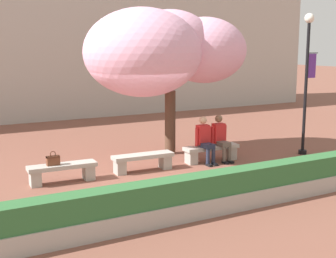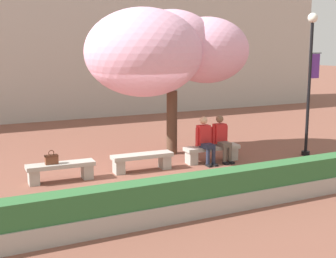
% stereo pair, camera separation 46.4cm
% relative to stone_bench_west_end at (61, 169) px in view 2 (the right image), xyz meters
% --- Properties ---
extents(ground_plane, '(100.00, 100.00, 0.00)m').
position_rel_stone_bench_west_end_xyz_m(ground_plane, '(2.12, 0.00, -0.30)').
color(ground_plane, brown).
extents(building_facade, '(28.00, 4.00, 8.12)m').
position_rel_stone_bench_west_end_xyz_m(building_facade, '(2.12, 11.05, 3.77)').
color(building_facade, '#B7B2A8').
rests_on(building_facade, ground).
extents(stone_bench_west_end, '(1.63, 0.50, 0.45)m').
position_rel_stone_bench_west_end_xyz_m(stone_bench_west_end, '(0.00, 0.00, 0.00)').
color(stone_bench_west_end, '#ADA89E').
rests_on(stone_bench_west_end, ground).
extents(stone_bench_near_west, '(1.63, 0.50, 0.45)m').
position_rel_stone_bench_west_end_xyz_m(stone_bench_near_west, '(2.12, 0.00, 0.00)').
color(stone_bench_near_west, '#ADA89E').
rests_on(stone_bench_near_west, ground).
extents(stone_bench_center, '(1.63, 0.50, 0.45)m').
position_rel_stone_bench_west_end_xyz_m(stone_bench_center, '(4.23, 0.00, 0.00)').
color(stone_bench_center, '#ADA89E').
rests_on(stone_bench_center, ground).
extents(person_seated_left, '(0.51, 0.68, 1.29)m').
position_rel_stone_bench_west_end_xyz_m(person_seated_left, '(3.97, -0.05, 0.40)').
color(person_seated_left, black).
rests_on(person_seated_left, ground).
extents(person_seated_right, '(0.51, 0.69, 1.29)m').
position_rel_stone_bench_west_end_xyz_m(person_seated_right, '(4.50, -0.05, 0.40)').
color(person_seated_right, black).
rests_on(person_seated_right, ground).
extents(handbag, '(0.30, 0.15, 0.34)m').
position_rel_stone_bench_west_end_xyz_m(handbag, '(-0.21, 0.00, 0.28)').
color(handbag, brown).
rests_on(handbag, stone_bench_west_end).
extents(cherry_tree_main, '(4.96, 3.26, 4.23)m').
position_rel_stone_bench_west_end_xyz_m(cherry_tree_main, '(3.38, 1.17, 2.78)').
color(cherry_tree_main, '#513828').
rests_on(cherry_tree_main, ground).
extents(lamp_post_with_banner, '(0.54, 0.28, 4.11)m').
position_rel_stone_bench_west_end_xyz_m(lamp_post_with_banner, '(7.14, -0.57, 2.17)').
color(lamp_post_with_banner, black).
rests_on(lamp_post_with_banner, ground).
extents(planter_hedge_foreground, '(9.63, 0.50, 0.80)m').
position_rel_stone_bench_west_end_xyz_m(planter_hedge_foreground, '(2.12, -3.38, 0.09)').
color(planter_hedge_foreground, '#ADA89E').
rests_on(planter_hedge_foreground, ground).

